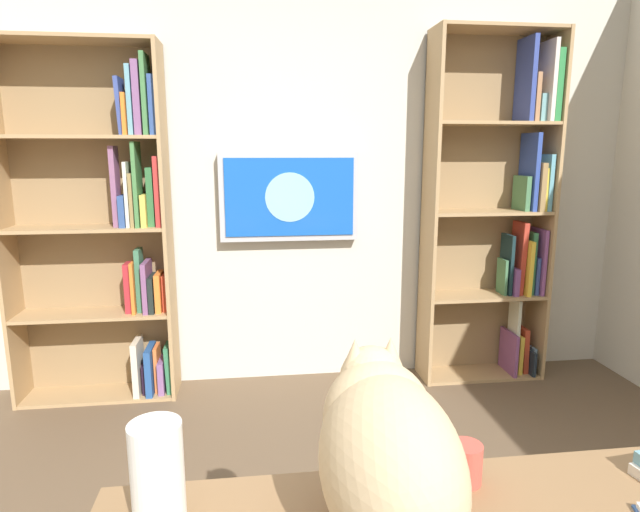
{
  "coord_description": "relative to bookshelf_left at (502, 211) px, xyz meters",
  "views": [
    {
      "loc": [
        0.27,
        1.19,
        1.51
      ],
      "look_at": [
        -0.02,
        -1.11,
        1.05
      ],
      "focal_mm": 29.69,
      "sensor_mm": 36.0,
      "label": 1
    }
  ],
  "objects": [
    {
      "name": "bookshelf_right",
      "position": [
        2.46,
        -0.0,
        -0.08
      ],
      "size": [
        0.94,
        0.28,
        2.12
      ],
      "color": "tan",
      "rests_on": "ground"
    },
    {
      "name": "cat",
      "position": [
        1.36,
        2.3,
        -0.21
      ],
      "size": [
        0.28,
        0.59,
        0.37
      ],
      "color": "#D1B284",
      "rests_on": "desk"
    },
    {
      "name": "paper_towel_roll",
      "position": [
        1.82,
        2.23,
        -0.28
      ],
      "size": [
        0.11,
        0.11,
        0.23
      ],
      "primitive_type": "cylinder",
      "color": "white",
      "rests_on": "desk"
    },
    {
      "name": "bookshelf_left",
      "position": [
        0.0,
        0.0,
        0.0
      ],
      "size": [
        0.81,
        0.28,
        2.24
      ],
      "color": "tan",
      "rests_on": "ground"
    },
    {
      "name": "wall_back",
      "position": [
        1.34,
        -0.17,
        0.23
      ],
      "size": [
        4.52,
        0.06,
        2.7
      ],
      "primitive_type": "cube",
      "color": "beige",
      "rests_on": "ground"
    },
    {
      "name": "wall_mounted_tv",
      "position": [
        1.38,
        -0.08,
        0.1
      ],
      "size": [
        0.88,
        0.07,
        0.56
      ],
      "color": "#B7B7BC"
    },
    {
      "name": "coffee_mug",
      "position": [
        1.13,
        2.17,
        -0.34
      ],
      "size": [
        0.08,
        0.08,
        0.1
      ],
      "primitive_type": "cylinder",
      "color": "#D84C3F",
      "rests_on": "desk"
    }
  ]
}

